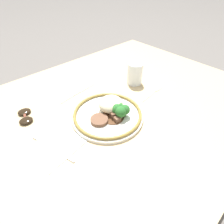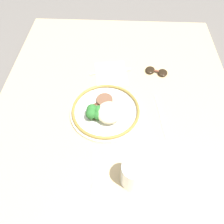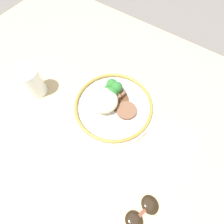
{
  "view_description": "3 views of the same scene",
  "coord_description": "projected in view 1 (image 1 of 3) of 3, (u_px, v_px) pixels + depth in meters",
  "views": [
    {
      "loc": [
        -0.36,
        -0.43,
        0.51
      ],
      "look_at": [
        -0.02,
        -0.05,
        0.06
      ],
      "focal_mm": 28.0,
      "sensor_mm": 36.0,
      "label": 1
    },
    {
      "loc": [
        0.49,
        0.01,
        0.73
      ],
      "look_at": [
        -0.02,
        -0.01,
        0.05
      ],
      "focal_mm": 35.0,
      "sensor_mm": 36.0,
      "label": 2
    },
    {
      "loc": [
        -0.19,
        0.2,
        0.57
      ],
      "look_at": [
        -0.04,
        -0.01,
        0.06
      ],
      "focal_mm": 28.0,
      "sensor_mm": 36.0,
      "label": 3
    }
  ],
  "objects": [
    {
      "name": "plate",
      "position": [
        110.0,
        112.0,
        0.69
      ],
      "size": [
        0.28,
        0.28,
        0.07
      ],
      "color": "silver",
      "rests_on": "dining_table"
    },
    {
      "name": "dining_table",
      "position": [
        107.0,
        112.0,
        0.75
      ],
      "size": [
        1.42,
        1.0,
        0.03
      ],
      "color": "tan",
      "rests_on": "ground"
    },
    {
      "name": "ground_plane",
      "position": [
        107.0,
        114.0,
        0.76
      ],
      "size": [
        8.0,
        8.0,
        0.0
      ],
      "primitive_type": "plane",
      "color": "#5B5651"
    },
    {
      "name": "knife",
      "position": [
        79.0,
        92.0,
        0.83
      ],
      "size": [
        0.21,
        0.04,
        0.0
      ],
      "rotation": [
        0.0,
        0.0,
        0.14
      ],
      "color": "#B7B7BC",
      "rests_on": "dining_table"
    },
    {
      "name": "spoon",
      "position": [
        156.0,
        91.0,
        0.84
      ],
      "size": [
        0.17,
        0.03,
        0.01
      ],
      "rotation": [
        0.0,
        0.0,
        0.09
      ],
      "color": "#B7B7BC",
      "rests_on": "dining_table"
    },
    {
      "name": "fork",
      "position": [
        49.0,
        146.0,
        0.59
      ],
      "size": [
        0.06,
        0.19,
        0.0
      ],
      "rotation": [
        0.0,
        0.0,
        1.81
      ],
      "color": "#B7B7BC",
      "rests_on": "napkin"
    },
    {
      "name": "juice_glass",
      "position": [
        135.0,
        74.0,
        0.86
      ],
      "size": [
        0.07,
        0.07,
        0.11
      ],
      "color": "orange",
      "rests_on": "dining_table"
    },
    {
      "name": "sunglasses",
      "position": [
        25.0,
        116.0,
        0.69
      ],
      "size": [
        0.08,
        0.11,
        0.02
      ],
      "rotation": [
        0.0,
        0.0,
        -0.27
      ],
      "color": "black",
      "rests_on": "dining_table"
    },
    {
      "name": "napkin",
      "position": [
        56.0,
        146.0,
        0.59
      ],
      "size": [
        0.18,
        0.16,
        0.0
      ],
      "color": "silver",
      "rests_on": "dining_table"
    }
  ]
}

